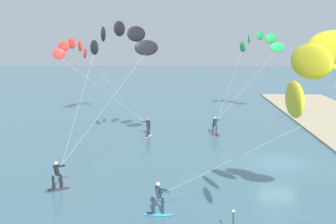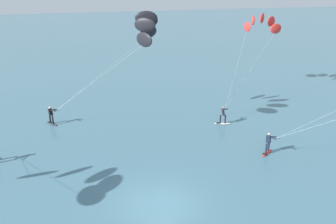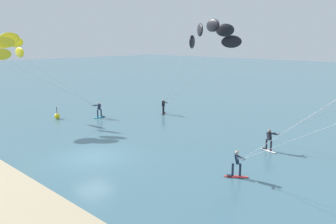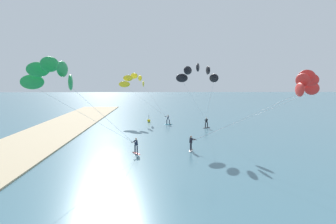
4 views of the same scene
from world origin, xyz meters
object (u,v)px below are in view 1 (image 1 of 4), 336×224
(kitesurfer_nearshore, at_px, (258,44))
(kitesurfer_mid_water, at_px, (324,78))
(kitesurfer_downwind, at_px, (118,43))
(kitesurfer_far_out, at_px, (75,52))

(kitesurfer_nearshore, relative_size, kitesurfer_mid_water, 1.24)
(kitesurfer_nearshore, bearing_deg, kitesurfer_downwind, 143.60)
(kitesurfer_mid_water, height_order, kitesurfer_far_out, kitesurfer_mid_water)
(kitesurfer_downwind, bearing_deg, kitesurfer_nearshore, -36.40)
(kitesurfer_nearshore, height_order, kitesurfer_mid_water, kitesurfer_nearshore)
(kitesurfer_mid_water, height_order, kitesurfer_downwind, kitesurfer_downwind)
(kitesurfer_mid_water, distance_m, kitesurfer_far_out, 35.72)
(kitesurfer_nearshore, relative_size, kitesurfer_far_out, 1.12)
(kitesurfer_nearshore, bearing_deg, kitesurfer_mid_water, 175.32)
(kitesurfer_nearshore, bearing_deg, kitesurfer_far_out, 97.72)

